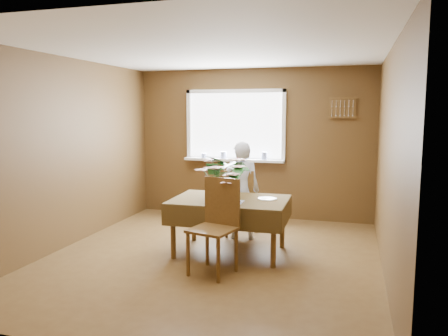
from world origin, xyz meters
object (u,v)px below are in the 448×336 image
(seated_woman, at_px, (242,190))
(flower_bouquet, at_px, (224,174))
(dining_table, at_px, (230,205))
(chair_near, at_px, (217,222))
(chair_far, at_px, (240,200))

(seated_woman, bearing_deg, flower_bouquet, 84.68)
(dining_table, relative_size, seated_woman, 1.06)
(dining_table, relative_size, chair_near, 1.39)
(chair_far, height_order, chair_near, chair_near)
(chair_far, distance_m, seated_woman, 0.18)
(chair_near, relative_size, flower_bouquet, 1.69)
(dining_table, bearing_deg, chair_near, -88.53)
(dining_table, height_order, chair_far, chair_far)
(chair_far, relative_size, flower_bouquet, 1.57)
(chair_far, bearing_deg, seated_woman, 111.95)
(dining_table, distance_m, chair_near, 0.66)
(dining_table, height_order, chair_near, chair_near)
(chair_far, relative_size, seated_woman, 0.70)
(chair_near, distance_m, seated_woman, 1.33)
(flower_bouquet, bearing_deg, chair_near, -84.35)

